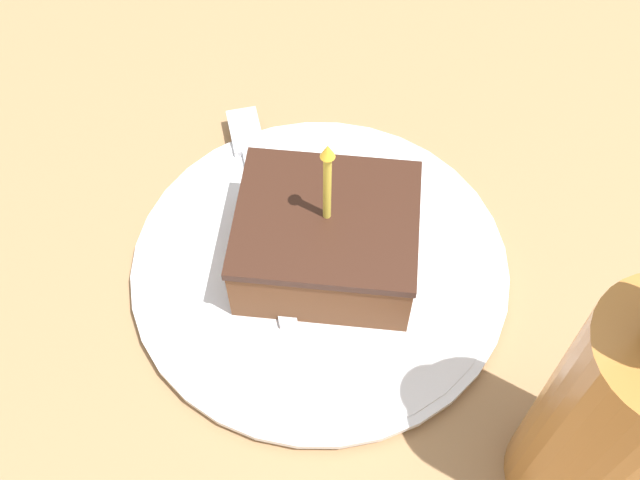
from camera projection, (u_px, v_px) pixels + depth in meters
ground_plane at (296, 292)px, 0.55m from camera, size 2.40×2.40×0.04m
plate at (320, 265)px, 0.53m from camera, size 0.26×0.26×0.01m
cake_slice at (327, 238)px, 0.50m from camera, size 0.10×0.12×0.12m
fork at (259, 193)px, 0.55m from camera, size 0.19×0.08×0.01m
bottle at (619, 418)px, 0.37m from camera, size 0.08×0.08×0.24m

